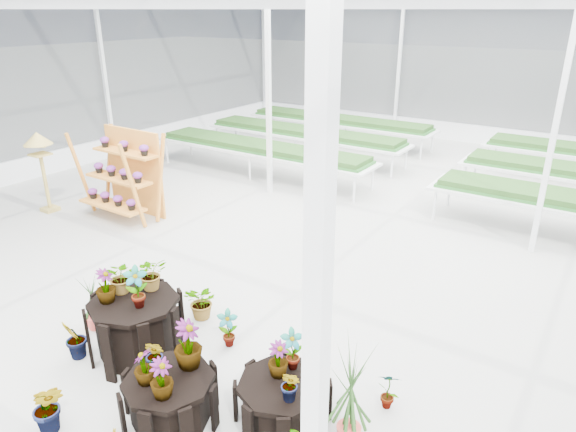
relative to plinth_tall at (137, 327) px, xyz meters
The scene contains 10 objects.
ground_plane 2.31m from the plinth_tall, 71.55° to the left, with size 24.00×24.00×0.00m, color gray.
greenhouse_shell 2.93m from the plinth_tall, 71.55° to the left, with size 18.00×24.00×4.50m, color white, non-canonical shape.
steel_frame 2.93m from the plinth_tall, 71.55° to the left, with size 18.00×24.00×4.50m, color silver, non-canonical shape.
nursery_benches 9.38m from the plinth_tall, 85.61° to the left, with size 16.00×7.00×0.84m, color silver, non-canonical shape.
plinth_tall is the anchor object (origin of this frame).
plinth_mid 1.35m from the plinth_tall, 26.57° to the right, with size 1.03×1.03×0.54m, color black.
plinth_low 2.21m from the plinth_tall, ahead, with size 1.03×1.03×0.46m, color black.
shelf_rack 5.07m from the plinth_tall, 142.06° to the left, with size 1.76×0.93×1.86m, color #C77A29, non-canonical shape.
bird_table 6.17m from the plinth_tall, 156.94° to the left, with size 0.43×0.43×1.79m, color #A68E41, non-canonical shape.
nursery_plants 0.99m from the plinth_tall, ahead, with size 4.43×2.94×1.35m.
Camera 1 is at (3.99, -5.72, 4.20)m, focal length 32.00 mm.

